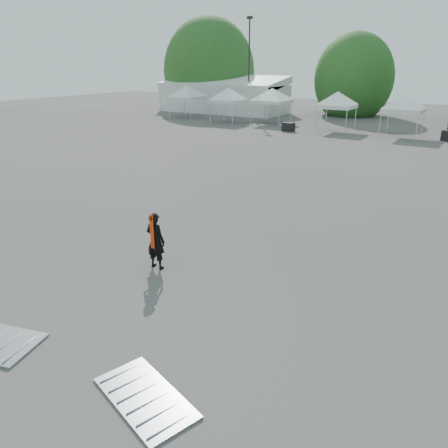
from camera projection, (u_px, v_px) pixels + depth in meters
The scene contains 13 objects.
ground at pixel (225, 250), 14.07m from camera, with size 120.00×120.00×0.00m, color #474442.
marquee at pixel (223, 95), 52.13m from camera, with size 15.00×6.25×4.23m.
light_pole_west at pixel (249, 61), 48.03m from camera, with size 0.60×0.25×10.30m.
tree_far_w at pixel (209, 72), 55.61m from camera, with size 4.80×4.80×7.30m.
tree_mid_w at pixel (354, 79), 48.48m from camera, with size 4.16×4.16×6.33m.
tent_a at pixel (187, 88), 46.77m from camera, with size 4.22×4.22×3.88m.
tent_b at pixel (228, 91), 42.84m from camera, with size 3.91×3.91×3.88m.
tent_c at pixel (272, 91), 42.22m from camera, with size 4.51×4.51×3.88m.
tent_d at pixel (338, 95), 37.54m from camera, with size 4.07×4.07×3.88m.
tent_e at pixel (405, 98), 34.51m from camera, with size 4.19×4.19×3.88m.
man at pixel (156, 241), 12.61m from camera, with size 0.62×0.41×1.70m.
barrier_mid at pixel (145, 397), 7.86m from camera, with size 2.31×1.65×0.07m.
crate_west at pixel (288, 127), 38.18m from camera, with size 0.96×0.75×0.75m, color black.
Camera 1 is at (6.80, -10.96, 5.70)m, focal length 35.00 mm.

